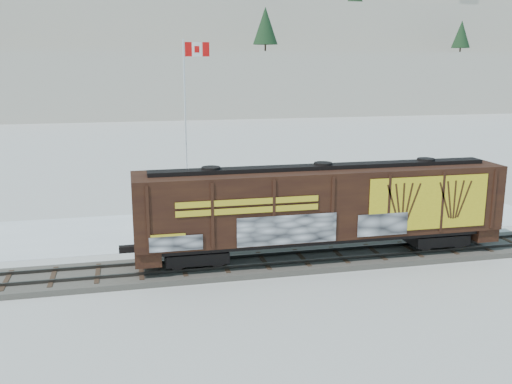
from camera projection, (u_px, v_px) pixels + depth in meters
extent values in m
plane|color=white|center=(264.00, 266.00, 28.47)|extent=(500.00, 500.00, 0.00)
cube|color=#59544C|center=(264.00, 263.00, 28.44)|extent=(50.00, 3.40, 0.28)
cube|color=#33302D|center=(267.00, 264.00, 27.70)|extent=(50.00, 0.10, 0.15)
cube|color=#33302D|center=(260.00, 255.00, 29.07)|extent=(50.00, 0.10, 0.15)
cube|color=white|center=(235.00, 225.00, 35.60)|extent=(40.00, 8.00, 0.03)
cube|color=white|center=(156.00, 83.00, 117.49)|extent=(360.00, 40.00, 12.00)
cube|color=white|center=(149.00, 55.00, 144.70)|extent=(360.00, 40.00, 24.00)
cube|color=white|center=(143.00, 38.00, 176.77)|extent=(360.00, 50.00, 35.00)
cone|color=black|center=(265.00, 26.00, 114.99)|extent=(5.04, 5.04, 7.38)
cone|color=black|center=(461.00, 34.00, 131.27)|extent=(4.20, 4.20, 6.15)
cube|color=black|center=(196.00, 254.00, 27.54)|extent=(3.00, 2.00, 0.90)
cube|color=black|center=(435.00, 237.00, 30.30)|extent=(3.00, 2.00, 0.90)
cylinder|color=black|center=(177.00, 261.00, 26.59)|extent=(0.90, 0.12, 0.90)
cube|color=black|center=(321.00, 235.00, 28.80)|extent=(18.54, 2.40, 0.25)
cube|color=black|center=(322.00, 201.00, 28.41)|extent=(18.54, 3.00, 3.30)
cube|color=black|center=(323.00, 167.00, 28.03)|extent=(17.06, 0.90, 0.20)
cube|color=gold|center=(429.00, 203.00, 28.03)|extent=(6.30, 0.03, 2.67)
cube|color=gold|center=(249.00, 206.00, 25.99)|extent=(6.67, 0.02, 0.70)
cube|color=silver|center=(287.00, 230.00, 26.65)|extent=(4.82, 0.03, 1.40)
cylinder|color=silver|center=(187.00, 197.00, 42.58)|extent=(0.90, 0.90, 0.20)
cylinder|color=silver|center=(185.00, 121.00, 41.33)|extent=(0.14, 0.14, 11.56)
cube|color=red|center=(188.00, 49.00, 40.28)|extent=(0.50, 0.07, 1.00)
cube|color=white|center=(197.00, 49.00, 40.41)|extent=(0.70, 0.09, 1.00)
cube|color=red|center=(206.00, 49.00, 40.55)|extent=(0.50, 0.07, 1.00)
imported|color=#A6A8AD|center=(187.00, 219.00, 34.36)|extent=(3.98, 1.83, 1.32)
imported|color=white|center=(189.00, 214.00, 34.99)|extent=(5.22, 2.36, 1.66)
imported|color=#212529|center=(294.00, 210.00, 36.58)|extent=(4.94, 3.18, 1.33)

